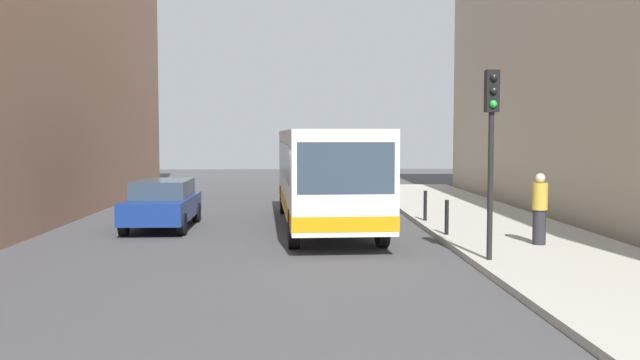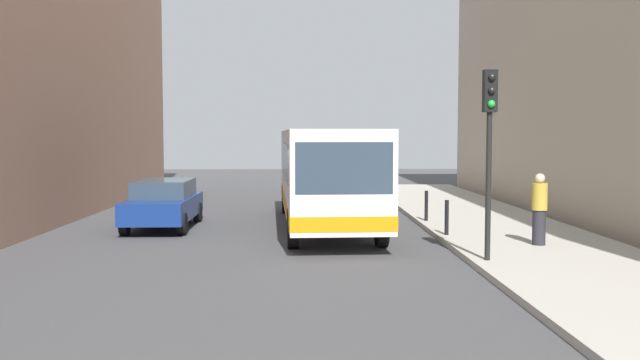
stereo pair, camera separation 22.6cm
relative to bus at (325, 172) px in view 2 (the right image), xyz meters
name	(u,v)px [view 2 (the right image)]	position (x,y,z in m)	size (l,w,h in m)	color
ground_plane	(321,247)	(-0.23, -3.95, -1.73)	(80.00, 80.00, 0.00)	#424244
sidewalk	(531,244)	(5.17, -3.95, -1.65)	(4.40, 40.00, 0.15)	#ADA89E
bus	(325,172)	(0.00, 0.00, 0.00)	(3.05, 11.13, 3.00)	white
car_beside_bus	(164,203)	(-4.96, -0.19, -0.94)	(1.89, 4.41, 1.48)	navy
car_behind_bus	(333,178)	(0.76, 11.84, -0.94)	(1.99, 4.46, 1.48)	#A5A8AD
traffic_light	(489,128)	(3.32, -6.64, 1.28)	(0.28, 0.33, 4.10)	black
bollard_near	(447,217)	(3.22, -2.87, -1.10)	(0.11, 0.11, 0.95)	black
bollard_mid	(426,206)	(3.22, 0.21, -1.10)	(0.11, 0.11, 0.95)	black
pedestrian_near_signal	(539,209)	(5.14, -4.62, -0.69)	(0.38, 0.38, 1.77)	#26262D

